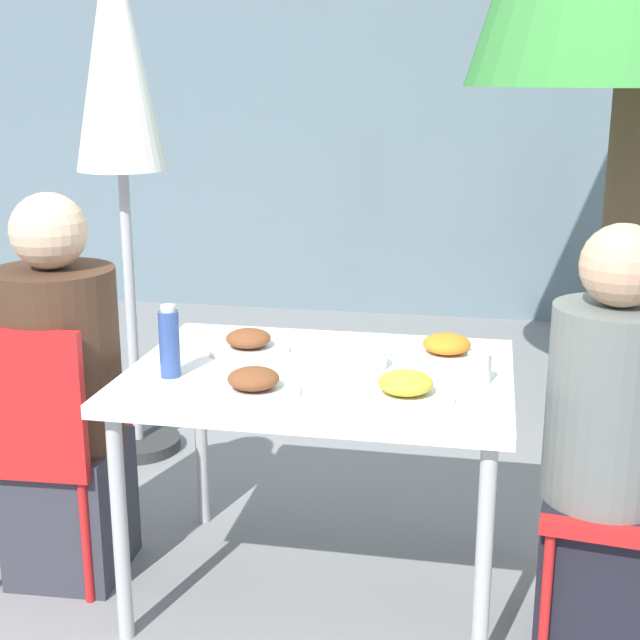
{
  "coord_description": "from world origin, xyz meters",
  "views": [
    {
      "loc": [
        0.47,
        -2.44,
        1.55
      ],
      "look_at": [
        0.0,
        0.0,
        0.88
      ],
      "focal_mm": 50.0,
      "sensor_mm": 36.0,
      "label": 1
    }
  ],
  "objects_px": {
    "person_left": "(62,403)",
    "person_right": "(605,454)",
    "salad_bowl": "(361,359)",
    "chair_right": "(623,466)",
    "drinking_cup": "(479,368)",
    "bottle": "(169,343)",
    "chair_left": "(38,434)",
    "closed_umbrella": "(117,74)"
  },
  "relations": [
    {
      "from": "bottle",
      "to": "closed_umbrella",
      "type": "bearing_deg",
      "value": 118.22
    },
    {
      "from": "person_left",
      "to": "person_right",
      "type": "height_order",
      "value": "person_left"
    },
    {
      "from": "chair_left",
      "to": "drinking_cup",
      "type": "relative_size",
      "value": 10.12
    },
    {
      "from": "chair_right",
      "to": "drinking_cup",
      "type": "height_order",
      "value": "chair_right"
    },
    {
      "from": "closed_umbrella",
      "to": "chair_left",
      "type": "bearing_deg",
      "value": -83.08
    },
    {
      "from": "chair_left",
      "to": "salad_bowl",
      "type": "relative_size",
      "value": 5.65
    },
    {
      "from": "chair_left",
      "to": "bottle",
      "type": "xyz_separation_m",
      "value": [
        0.45,
        -0.02,
        0.32
      ]
    },
    {
      "from": "chair_left",
      "to": "person_left",
      "type": "xyz_separation_m",
      "value": [
        0.05,
        0.08,
        0.07
      ]
    },
    {
      "from": "chair_right",
      "to": "bottle",
      "type": "relative_size",
      "value": 4.1
    },
    {
      "from": "person_left",
      "to": "person_right",
      "type": "distance_m",
      "value": 1.62
    },
    {
      "from": "person_right",
      "to": "closed_umbrella",
      "type": "xyz_separation_m",
      "value": [
        -1.79,
        1.03,
        1.0
      ]
    },
    {
      "from": "chair_left",
      "to": "closed_umbrella",
      "type": "relative_size",
      "value": 0.4
    },
    {
      "from": "person_right",
      "to": "drinking_cup",
      "type": "xyz_separation_m",
      "value": [
        -0.35,
        0.08,
        0.2
      ]
    },
    {
      "from": "chair_right",
      "to": "salad_bowl",
      "type": "bearing_deg",
      "value": 1.93
    },
    {
      "from": "person_right",
      "to": "bottle",
      "type": "xyz_separation_m",
      "value": [
        -1.22,
        -0.04,
        0.26
      ]
    },
    {
      "from": "person_left",
      "to": "person_right",
      "type": "xyz_separation_m",
      "value": [
        1.62,
        -0.06,
        -0.01
      ]
    },
    {
      "from": "person_right",
      "to": "closed_umbrella",
      "type": "height_order",
      "value": "closed_umbrella"
    },
    {
      "from": "chair_left",
      "to": "drinking_cup",
      "type": "xyz_separation_m",
      "value": [
        1.31,
        0.1,
        0.26
      ]
    },
    {
      "from": "chair_left",
      "to": "chair_right",
      "type": "height_order",
      "value": "same"
    },
    {
      "from": "person_left",
      "to": "person_right",
      "type": "bearing_deg",
      "value": -5.12
    },
    {
      "from": "chair_left",
      "to": "closed_umbrella",
      "type": "bearing_deg",
      "value": 93.98
    },
    {
      "from": "closed_umbrella",
      "to": "salad_bowl",
      "type": "distance_m",
      "value": 1.63
    },
    {
      "from": "chair_right",
      "to": "person_right",
      "type": "height_order",
      "value": "person_right"
    },
    {
      "from": "person_right",
      "to": "bottle",
      "type": "distance_m",
      "value": 1.24
    },
    {
      "from": "person_right",
      "to": "salad_bowl",
      "type": "height_order",
      "value": "person_right"
    },
    {
      "from": "salad_bowl",
      "to": "person_left",
      "type": "bearing_deg",
      "value": -174.92
    },
    {
      "from": "person_right",
      "to": "chair_right",
      "type": "bearing_deg",
      "value": -121.92
    },
    {
      "from": "person_right",
      "to": "salad_bowl",
      "type": "xyz_separation_m",
      "value": [
        -0.69,
        0.14,
        0.18
      ]
    },
    {
      "from": "salad_bowl",
      "to": "bottle",
      "type": "bearing_deg",
      "value": -160.52
    },
    {
      "from": "drinking_cup",
      "to": "bottle",
      "type": "bearing_deg",
      "value": -172.31
    },
    {
      "from": "salad_bowl",
      "to": "chair_right",
      "type": "bearing_deg",
      "value": -5.34
    },
    {
      "from": "person_left",
      "to": "chair_right",
      "type": "relative_size",
      "value": 1.43
    },
    {
      "from": "person_left",
      "to": "salad_bowl",
      "type": "xyz_separation_m",
      "value": [
        0.92,
        0.08,
        0.18
      ]
    },
    {
      "from": "person_right",
      "to": "person_left",
      "type": "bearing_deg",
      "value": 5.09
    },
    {
      "from": "bottle",
      "to": "salad_bowl",
      "type": "height_order",
      "value": "bottle"
    },
    {
      "from": "chair_left",
      "to": "drinking_cup",
      "type": "distance_m",
      "value": 1.34
    },
    {
      "from": "chair_left",
      "to": "salad_bowl",
      "type": "bearing_deg",
      "value": 6.71
    },
    {
      "from": "chair_left",
      "to": "person_right",
      "type": "relative_size",
      "value": 0.72
    },
    {
      "from": "chair_left",
      "to": "person_left",
      "type": "relative_size",
      "value": 0.7
    },
    {
      "from": "chair_left",
      "to": "person_left",
      "type": "distance_m",
      "value": 0.12
    },
    {
      "from": "drinking_cup",
      "to": "salad_bowl",
      "type": "relative_size",
      "value": 0.56
    },
    {
      "from": "chair_left",
      "to": "person_right",
      "type": "xyz_separation_m",
      "value": [
        1.66,
        0.02,
        0.06
      ]
    }
  ]
}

